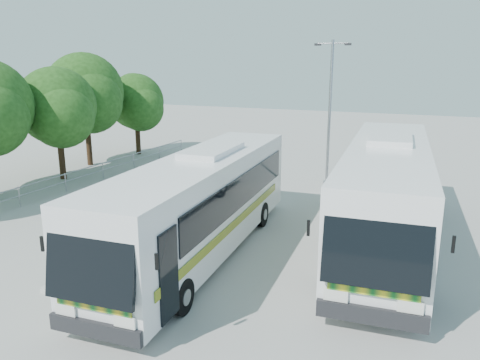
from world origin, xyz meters
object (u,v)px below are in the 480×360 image
at_px(tree_far_c, 58,106).
at_px(coach_adjacent, 386,191).
at_px(tree_far_d, 86,92).
at_px(coach_main, 201,203).
at_px(lamppost, 330,107).
at_px(tree_far_e, 137,102).

distance_m(tree_far_c, coach_adjacent, 18.86).
bearing_deg(tree_far_d, coach_main, -36.46).
bearing_deg(tree_far_c, lamppost, 18.75).
xyz_separation_m(tree_far_c, coach_adjacent, (18.51, -2.90, -2.19)).
xyz_separation_m(tree_far_d, coach_adjacent, (19.70, -6.60, -2.75)).
bearing_deg(tree_far_d, lamppost, 4.44).
distance_m(tree_far_c, coach_main, 14.48).
bearing_deg(tree_far_c, tree_far_d, 107.83).
bearing_deg(tree_far_c, coach_adjacent, -8.92).
relative_size(coach_main, coach_adjacent, 0.93).
distance_m(tree_far_e, coach_adjacent, 22.09).
height_order(tree_far_c, coach_adjacent, tree_far_c).
bearing_deg(tree_far_d, coach_adjacent, -18.53).
height_order(coach_adjacent, lamppost, lamppost).
distance_m(tree_far_d, coach_main, 17.51).
xyz_separation_m(tree_far_d, tree_far_e, (0.68, 4.50, -0.93)).
bearing_deg(tree_far_e, tree_far_d, -98.63).
bearing_deg(coach_main, lamppost, 76.96).
relative_size(tree_far_c, coach_main, 0.51).
height_order(coach_main, lamppost, lamppost).
distance_m(coach_main, coach_adjacent, 6.87).
distance_m(tree_far_d, lamppost, 15.73).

